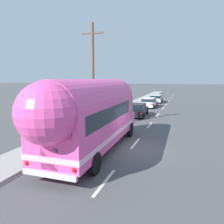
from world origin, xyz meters
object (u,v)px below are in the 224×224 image
(painted_bus, at_px, (91,113))
(car_lead, at_px, (137,109))
(car_second, at_px, (149,102))
(utility_pole, at_px, (93,75))
(car_third, at_px, (156,98))

(painted_bus, height_order, car_lead, painted_bus)
(car_second, bearing_deg, painted_bus, -89.36)
(painted_bus, bearing_deg, car_second, 90.64)
(painted_bus, bearing_deg, utility_pole, 112.81)
(car_lead, distance_m, car_second, 7.84)
(painted_bus, relative_size, car_second, 2.42)
(painted_bus, distance_m, car_second, 20.65)
(utility_pole, distance_m, car_third, 21.75)
(painted_bus, distance_m, car_third, 27.20)
(painted_bus, height_order, car_third, painted_bus)
(car_lead, relative_size, car_third, 1.10)
(utility_pole, distance_m, painted_bus, 6.69)
(utility_pole, bearing_deg, car_second, 81.41)
(car_second, bearing_deg, utility_pole, -98.59)
(painted_bus, relative_size, car_third, 2.48)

